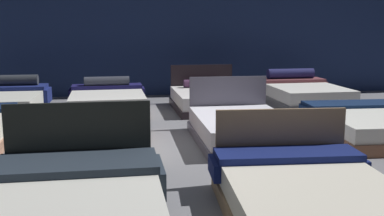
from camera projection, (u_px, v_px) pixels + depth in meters
The scene contains 11 objects.
ground_plane at pixel (172, 146), 6.88m from camera, with size 18.00×18.00×0.02m, color slate.
showroom_back_wall at pixel (154, 27), 11.56m from camera, with size 18.00×0.06×3.50m, color navy.
bed_1 at pixel (73, 206), 3.99m from camera, with size 1.73×2.14×1.00m.
bed_2 at pixel (309, 197), 4.25m from camera, with size 1.70×2.17×0.87m.
bed_5 at pixel (98, 132), 6.76m from camera, with size 1.48×2.04×0.50m.
bed_6 at pixel (242, 128), 7.09m from camera, with size 1.50×2.12×0.91m.
bed_7 at pixel (370, 125), 7.31m from camera, with size 1.69×2.18×0.46m.
bed_8 at pixel (2, 102), 9.35m from camera, with size 1.71×2.14×0.73m.
bed_9 at pixel (108, 101), 9.58m from camera, with size 1.72×2.06×0.68m.
bed_10 at pixel (210, 99), 9.81m from camera, with size 1.63×2.03×0.89m.
bed_11 at pixel (303, 95), 10.15m from camera, with size 1.69×2.21×0.78m.
Camera 1 is at (-0.56, -6.64, 1.79)m, focal length 42.44 mm.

